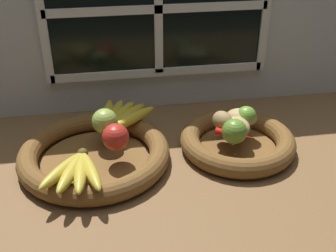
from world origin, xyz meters
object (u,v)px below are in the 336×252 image
(chili_pepper, at_px, (236,135))
(lime_near, at_px, (234,131))
(banana_bunch_front, at_px, (76,171))
(apple_green_back, at_px, (105,121))
(banana_bunch_back, at_px, (120,117))
(lime_far, at_px, (246,116))
(potato_oblong, at_px, (223,121))
(potato_large, at_px, (239,127))
(fruit_bowl_left, at_px, (95,155))
(potato_back, at_px, (242,117))
(fruit_bowl_right, at_px, (238,142))
(apple_red_right, at_px, (116,137))

(chili_pepper, bearing_deg, lime_near, -92.62)
(lime_near, bearing_deg, banana_bunch_front, -168.59)
(apple_green_back, bearing_deg, banana_bunch_back, 51.98)
(lime_far, bearing_deg, potato_oblong, -170.75)
(lime_far, bearing_deg, potato_large, -127.87)
(fruit_bowl_left, relative_size, lime_far, 7.01)
(banana_bunch_back, xyz_separation_m, potato_back, (0.32, -0.07, 0.01))
(fruit_bowl_left, height_order, banana_bunch_back, banana_bunch_back)
(apple_green_back, bearing_deg, potato_large, -10.42)
(apple_green_back, distance_m, banana_bunch_back, 0.07)
(fruit_bowl_right, distance_m, chili_pepper, 0.05)
(apple_red_right, bearing_deg, potato_oblong, 9.72)
(fruit_bowl_left, height_order, lime_far, lime_far)
(banana_bunch_back, distance_m, potato_back, 0.33)
(banana_bunch_front, bearing_deg, apple_red_right, 46.54)
(apple_green_back, height_order, lime_near, apple_green_back)
(potato_large, height_order, chili_pepper, potato_large)
(fruit_bowl_left, xyz_separation_m, apple_green_back, (0.03, 0.06, 0.06))
(banana_bunch_front, height_order, chili_pepper, banana_bunch_front)
(fruit_bowl_left, xyz_separation_m, lime_far, (0.40, 0.04, 0.05))
(fruit_bowl_left, relative_size, fruit_bowl_right, 1.25)
(potato_back, distance_m, lime_near, 0.10)
(apple_red_right, distance_m, banana_bunch_back, 0.14)
(apple_red_right, distance_m, lime_near, 0.29)
(fruit_bowl_left, xyz_separation_m, potato_large, (0.37, 0.00, 0.05))
(chili_pepper, bearing_deg, potato_oblong, 142.25)
(potato_large, bearing_deg, apple_red_right, -176.50)
(lime_near, height_order, lime_far, lime_near)
(lime_near, bearing_deg, banana_bunch_back, 150.64)
(apple_red_right, bearing_deg, fruit_bowl_left, 160.46)
(potato_large, relative_size, chili_pepper, 0.71)
(potato_back, height_order, lime_far, lime_far)
(banana_bunch_front, relative_size, potato_oblong, 2.67)
(apple_red_right, bearing_deg, potato_large, 3.50)
(fruit_bowl_left, height_order, apple_red_right, apple_red_right)
(fruit_bowl_right, height_order, potato_back, potato_back)
(banana_bunch_front, xyz_separation_m, potato_back, (0.43, 0.16, 0.01))
(potato_back, distance_m, potato_large, 0.05)
(potato_large, distance_m, lime_far, 0.05)
(banana_bunch_back, height_order, chili_pepper, banana_bunch_back)
(potato_back, xyz_separation_m, lime_near, (-0.05, -0.08, 0.01))
(apple_red_right, height_order, lime_near, apple_red_right)
(banana_bunch_back, xyz_separation_m, lime_far, (0.33, -0.07, 0.01))
(lime_near, relative_size, chili_pepper, 0.60)
(banana_bunch_front, distance_m, chili_pepper, 0.41)
(banana_bunch_back, distance_m, potato_large, 0.32)
(apple_green_back, height_order, apple_red_right, same)
(potato_oblong, distance_m, potato_back, 0.06)
(apple_green_back, distance_m, potato_back, 0.36)
(banana_bunch_front, relative_size, potato_back, 1.99)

